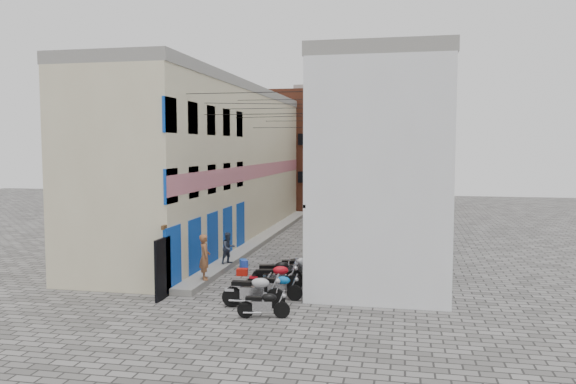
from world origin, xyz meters
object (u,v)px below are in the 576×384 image
Objects in this scene: motorcycle_g at (305,264)px; person_b at (229,248)px; water_jug_far at (243,265)px; motorcycle_a at (264,303)px; water_jug_near at (245,266)px; motorcycle_c at (278,285)px; motorcycle_d at (275,276)px; red_crate at (242,272)px; motorcycle_f at (298,266)px; person_a at (205,257)px; motorcycle_b at (254,289)px; motorcycle_e at (277,271)px.

motorcycle_g is 1.27× the size of person_b.
motorcycle_a is at bearing -68.43° from water_jug_far.
motorcycle_c is at bearing -58.76° from water_jug_near.
water_jug_far is at bearing -158.44° from motorcycle_d.
motorcycle_g reaches higher than water_jug_near.
water_jug_near is (-2.68, 0.15, -0.26)m from motorcycle_g.
motorcycle_d reaches higher than red_crate.
motorcycle_f is at bearing 153.19° from motorcycle_d.
person_a is 2.42m from red_crate.
motorcycle_g is at bearing 167.72° from motorcycle_a.
motorcycle_a is 3.32× the size of water_jug_near.
motorcycle_b is 1.33m from motorcycle_c.
motorcycle_f reaches higher than motorcycle_c.
water_jug_near is at bearing -168.38° from motorcycle_a.
motorcycle_g is at bearing -82.18° from person_a.
motorcycle_g is 3.62m from person_b.
water_jug_far is at bearing -164.59° from motorcycle_b.
motorcycle_c is at bearing -139.14° from person_a.
motorcycle_b is 4.28× the size of water_jug_near.
person_a reaches higher than water_jug_far.
person_b reaches higher than motorcycle_f.
motorcycle_e is 3.95× the size of water_jug_near.
motorcycle_a is 4.88m from person_a.
water_jug_near is at bearing -79.69° from person_b.
motorcycle_e is 1.44× the size of person_b.
motorcycle_f is at bearing 165.10° from motorcycle_b.
motorcycle_a reaches higher than red_crate.
person_b is (0.00, 3.05, -0.20)m from person_a.
person_a is at bearing -137.65° from motorcycle_b.
motorcycle_b is at bearing -70.25° from water_jug_far.
motorcycle_b is 1.22× the size of person_a.
red_crate is (0.94, -1.05, -0.81)m from person_b.
motorcycle_a is 0.84× the size of motorcycle_e.
motorcycle_b is 1.04× the size of motorcycle_d.
motorcycle_c is 4.91m from water_jug_far.
water_jug_near is at bearing -45.23° from person_a.
water_jug_near is at bearing -62.22° from water_jug_far.
red_crate is at bearing -106.19° from motorcycle_f.
motorcycle_f is at bearing -35.24° from motorcycle_g.
motorcycle_e is (-0.48, 1.89, 0.06)m from motorcycle_c.
person_b is at bearing -120.44° from motorcycle_f.
person_a reaches higher than motorcycle_g.
motorcycle_c is 4.07m from red_crate.
motorcycle_c is 1.01× the size of motorcycle_g.
motorcycle_a is 1.23m from motorcycle_b.
person_b is at bearing -126.73° from motorcycle_g.
motorcycle_f is at bearing -91.32° from person_a.
motorcycle_f is at bearing -8.04° from red_crate.
person_b is (-3.54, 0.59, 0.43)m from motorcycle_g.
person_a is at bearing -82.47° from motorcycle_g.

